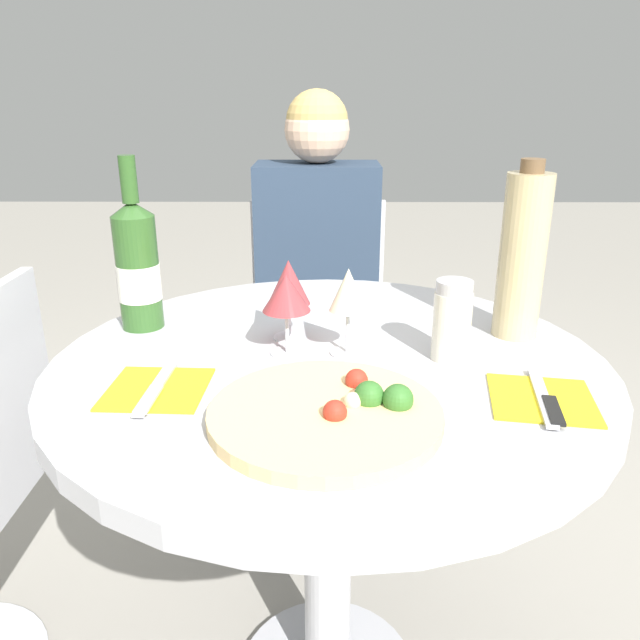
% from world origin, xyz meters
% --- Properties ---
extents(dining_table, '(0.95, 0.95, 0.74)m').
position_xyz_m(dining_table, '(0.00, 0.00, 0.62)').
color(dining_table, '#B2B2B7').
rests_on(dining_table, ground_plane).
extents(chair_behind_diner, '(0.43, 0.43, 0.84)m').
position_xyz_m(chair_behind_diner, '(-0.03, 0.86, 0.42)').
color(chair_behind_diner, silver).
rests_on(chair_behind_diner, ground_plane).
extents(seated_diner, '(0.35, 0.42, 1.18)m').
position_xyz_m(seated_diner, '(-0.03, 0.72, 0.53)').
color(seated_diner, '#28384C').
rests_on(seated_diner, ground_plane).
extents(pizza_large, '(0.33, 0.33, 0.05)m').
position_xyz_m(pizza_large, '(0.00, -0.22, 0.75)').
color(pizza_large, '#E5C17F').
rests_on(pizza_large, dining_table).
extents(wine_bottle, '(0.08, 0.08, 0.33)m').
position_xyz_m(wine_bottle, '(-0.36, 0.15, 0.86)').
color(wine_bottle, '#2D5623').
rests_on(wine_bottle, dining_table).
extents(tall_carafe, '(0.08, 0.08, 0.32)m').
position_xyz_m(tall_carafe, '(0.35, 0.12, 0.89)').
color(tall_carafe, tan).
rests_on(tall_carafe, dining_table).
extents(sugar_shaker, '(0.06, 0.06, 0.14)m').
position_xyz_m(sugar_shaker, '(0.21, -0.00, 0.81)').
color(sugar_shaker, silver).
rests_on(sugar_shaker, dining_table).
extents(wine_glass_front_left, '(0.08, 0.08, 0.14)m').
position_xyz_m(wine_glass_front_left, '(-0.07, 0.02, 0.85)').
color(wine_glass_front_left, silver).
rests_on(wine_glass_front_left, dining_table).
extents(wine_glass_front_right, '(0.07, 0.07, 0.15)m').
position_xyz_m(wine_glass_front_right, '(0.03, 0.02, 0.85)').
color(wine_glass_front_right, silver).
rests_on(wine_glass_front_right, dining_table).
extents(wine_glass_back_left, '(0.08, 0.08, 0.15)m').
position_xyz_m(wine_glass_back_left, '(-0.07, 0.09, 0.85)').
color(wine_glass_back_left, silver).
rests_on(wine_glass_back_left, dining_table).
extents(place_setting_left, '(0.16, 0.19, 0.01)m').
position_xyz_m(place_setting_left, '(-0.27, -0.13, 0.74)').
color(place_setting_left, yellow).
rests_on(place_setting_left, dining_table).
extents(place_setting_right, '(0.17, 0.19, 0.01)m').
position_xyz_m(place_setting_right, '(0.32, -0.16, 0.74)').
color(place_setting_right, yellow).
rests_on(place_setting_right, dining_table).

